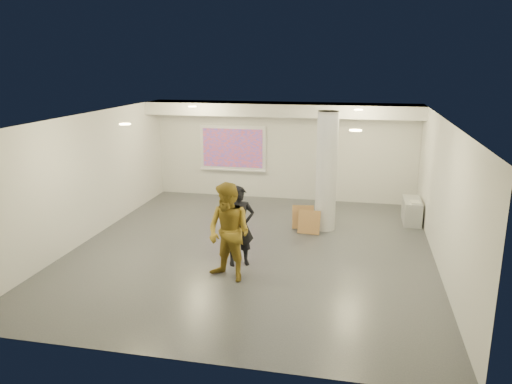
% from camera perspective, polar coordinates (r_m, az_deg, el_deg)
% --- Properties ---
extents(floor, '(8.00, 9.00, 0.01)m').
position_cam_1_polar(floor, '(11.48, -0.42, -6.55)').
color(floor, '#3A3E43').
rests_on(floor, ground).
extents(ceiling, '(8.00, 9.00, 0.01)m').
position_cam_1_polar(ceiling, '(10.76, -0.45, 8.52)').
color(ceiling, white).
rests_on(ceiling, floor).
extents(wall_back, '(8.00, 0.01, 3.00)m').
position_cam_1_polar(wall_back, '(15.36, 3.18, 4.70)').
color(wall_back, silver).
rests_on(wall_back, floor).
extents(wall_front, '(8.00, 0.01, 3.00)m').
position_cam_1_polar(wall_front, '(6.91, -8.55, -8.08)').
color(wall_front, silver).
rests_on(wall_front, floor).
extents(wall_left, '(0.01, 9.00, 3.00)m').
position_cam_1_polar(wall_left, '(12.49, -18.67, 1.62)').
color(wall_left, silver).
rests_on(wall_left, floor).
extents(wall_right, '(0.01, 9.00, 3.00)m').
position_cam_1_polar(wall_right, '(10.91, 20.55, -0.35)').
color(wall_right, silver).
rests_on(wall_right, floor).
extents(soffit_band, '(8.00, 1.10, 0.36)m').
position_cam_1_polar(soffit_band, '(14.64, 2.92, 9.43)').
color(soffit_band, silver).
rests_on(soffit_band, ceiling).
extents(downlight_nw, '(0.22, 0.22, 0.02)m').
position_cam_1_polar(downlight_nw, '(13.76, -7.27, 9.66)').
color(downlight_nw, '#FFE593').
rests_on(downlight_nw, ceiling).
extents(downlight_ne, '(0.22, 0.22, 0.02)m').
position_cam_1_polar(downlight_ne, '(13.00, 11.63, 9.20)').
color(downlight_ne, '#FFE593').
rests_on(downlight_ne, ceiling).
extents(downlight_sw, '(0.22, 0.22, 0.02)m').
position_cam_1_polar(downlight_sw, '(10.08, -14.75, 7.51)').
color(downlight_sw, '#FFE593').
rests_on(downlight_sw, ceiling).
extents(downlight_se, '(0.22, 0.22, 0.02)m').
position_cam_1_polar(downlight_se, '(9.03, 11.32, 6.92)').
color(downlight_se, '#FFE593').
rests_on(downlight_se, ceiling).
extents(column, '(0.52, 0.52, 3.00)m').
position_cam_1_polar(column, '(12.56, 8.05, 2.33)').
color(column, silver).
rests_on(column, floor).
extents(projection_screen, '(2.10, 0.13, 1.42)m').
position_cam_1_polar(projection_screen, '(15.63, -2.67, 4.98)').
color(projection_screen, white).
rests_on(projection_screen, wall_back).
extents(credenza, '(0.45, 1.07, 0.62)m').
position_cam_1_polar(credenza, '(13.88, 17.36, -2.09)').
color(credenza, '#96999B').
rests_on(credenza, floor).
extents(papers_stack, '(0.28, 0.34, 0.02)m').
position_cam_1_polar(papers_stack, '(13.58, 17.74, -1.07)').
color(papers_stack, silver).
rests_on(papers_stack, credenza).
extents(cardboard_back, '(0.56, 0.25, 0.59)m').
position_cam_1_polar(cardboard_back, '(12.47, 6.08, -3.45)').
color(cardboard_back, olive).
rests_on(cardboard_back, floor).
extents(cardboard_front, '(0.58, 0.32, 0.59)m').
position_cam_1_polar(cardboard_front, '(12.85, 5.39, -2.86)').
color(cardboard_front, olive).
rests_on(cardboard_front, floor).
extents(woman, '(0.73, 0.64, 1.70)m').
position_cam_1_polar(woman, '(10.37, -1.88, -3.92)').
color(woman, black).
rests_on(woman, floor).
extents(man, '(1.16, 1.05, 1.94)m').
position_cam_1_polar(man, '(9.65, -3.11, -4.63)').
color(man, olive).
rests_on(man, floor).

